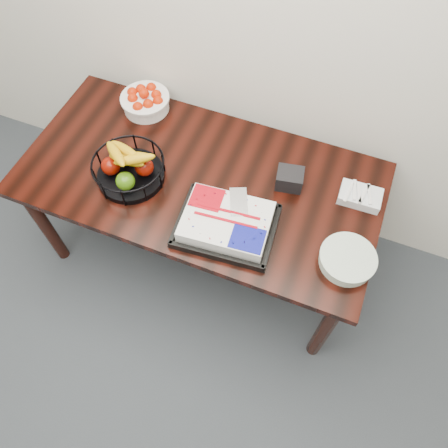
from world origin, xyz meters
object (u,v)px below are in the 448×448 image
at_px(plate_stack, 347,260).
at_px(table, 200,187).
at_px(fruit_basket, 129,168).
at_px(napkin_box, 290,179).
at_px(tangerine_bowl, 145,98).
at_px(cake_tray, 227,223).

bearing_deg(plate_stack, table, 165.90).
bearing_deg(plate_stack, fruit_basket, 176.36).
xyz_separation_m(plate_stack, napkin_box, (-0.36, 0.32, 0.01)).
xyz_separation_m(table, napkin_box, (0.43, 0.12, 0.13)).
relative_size(fruit_basket, napkin_box, 2.77).
xyz_separation_m(tangerine_bowl, fruit_basket, (0.15, -0.46, 0.00)).
bearing_deg(tangerine_bowl, cake_tray, -38.68).
height_order(table, fruit_basket, fruit_basket).
bearing_deg(fruit_basket, napkin_box, 18.64).
bearing_deg(cake_tray, plate_stack, 2.73).
distance_m(tangerine_bowl, fruit_basket, 0.48).
distance_m(cake_tray, napkin_box, 0.39).
height_order(cake_tray, napkin_box, cake_tray).
distance_m(table, fruit_basket, 0.37).
distance_m(fruit_basket, plate_stack, 1.10).
distance_m(tangerine_bowl, napkin_box, 0.91).
distance_m(cake_tray, tangerine_bowl, 0.89).
relative_size(table, plate_stack, 7.24).
bearing_deg(tangerine_bowl, fruit_basket, -71.98).
relative_size(table, napkin_box, 14.22).
distance_m(tangerine_bowl, plate_stack, 1.35).
xyz_separation_m(cake_tray, plate_stack, (0.55, 0.03, -0.01)).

